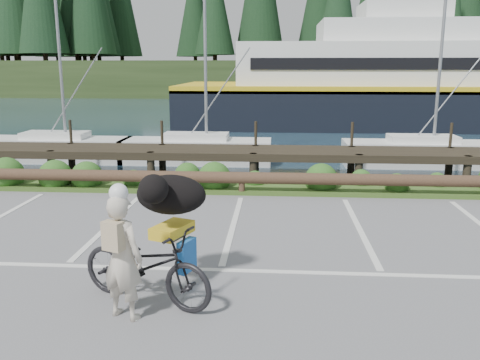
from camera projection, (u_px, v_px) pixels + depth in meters
name	position (u px, v px, depth m)	size (l,w,h in m)	color
ground	(223.00, 261.00, 8.68)	(72.00, 72.00, 0.00)	slate
harbor_backdrop	(274.00, 86.00, 85.00)	(170.00, 160.00, 30.00)	#1A2F3F
vegetation_strip	(244.00, 187.00, 13.83)	(34.00, 1.60, 0.10)	#3D5B21
log_rail	(242.00, 195.00, 13.16)	(32.00, 0.30, 0.60)	#443021
bicycle	(146.00, 265.00, 7.07)	(0.74, 2.11, 1.11)	black
cyclist	(122.00, 257.00, 6.58)	(0.61, 0.40, 1.68)	beige
dog	(171.00, 195.00, 7.48)	(1.04, 0.51, 0.60)	black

